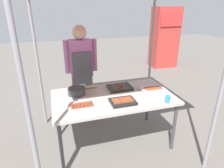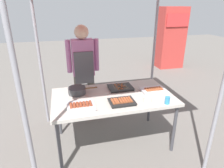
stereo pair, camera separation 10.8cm
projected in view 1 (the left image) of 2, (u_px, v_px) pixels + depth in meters
name	position (u px, v px, depth m)	size (l,w,h in m)	color
ground_plane	(113.00, 141.00, 2.92)	(18.00, 18.00, 0.00)	#66605B
stall_table	(113.00, 99.00, 2.66)	(1.60, 0.90, 0.75)	#B7B2A8
tray_grilled_sausages	(82.00, 107.00, 2.31)	(0.33, 0.27, 0.05)	silver
tray_meat_skewers	(120.00, 87.00, 2.85)	(0.34, 0.27, 0.04)	black
tray_pork_links	(153.00, 89.00, 2.78)	(0.35, 0.26, 0.05)	silver
tray_spring_rolls	(123.00, 101.00, 2.44)	(0.32, 0.24, 0.05)	black
cooking_wok	(77.00, 91.00, 2.66)	(0.40, 0.24, 0.09)	#38383A
condiment_bowl	(148.00, 98.00, 2.48)	(0.11, 0.11, 0.07)	silver
drink_cup_near_edge	(168.00, 99.00, 2.44)	(0.06, 0.06, 0.10)	#338CBF
vendor_woman	(81.00, 67.00, 3.17)	(0.52, 0.23, 1.61)	#595147
neighbor_stall_left	(165.00, 37.00, 6.13)	(0.78, 0.57, 1.82)	#BF3833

